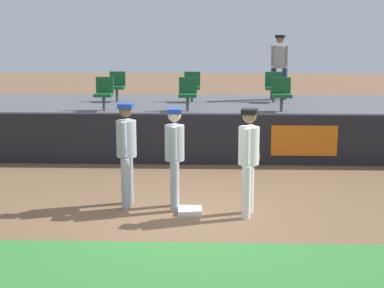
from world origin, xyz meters
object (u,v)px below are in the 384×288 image
first_base (190,211)px  seat_back_right (274,85)px  player_runner_visitor (127,147)px  seat_front_center (188,92)px  player_coach_visitor (175,151)px  seat_front_right (282,92)px  spectator_hooded (279,62)px  seat_back_left (117,85)px  seat_front_left (104,92)px  seat_back_center (192,85)px  player_fielder_home (249,155)px

first_base → seat_back_right: size_ratio=0.48×
player_runner_visitor → seat_front_center: (0.88, 4.68, 0.44)m
player_coach_visitor → seat_back_right: 7.04m
seat_front_right → spectator_hooded: spectator_hooded is taller
seat_front_right → seat_back_left: bearing=158.0°
seat_front_center → seat_front_left: bearing=-180.0°
seat_front_right → seat_front_left: 4.49m
player_runner_visitor → seat_back_center: 6.56m
seat_back_left → first_base: bearing=-71.2°
player_runner_visitor → seat_front_right: size_ratio=2.18×
seat_back_right → seat_front_center: same height
seat_back_right → seat_back_center: same height
first_base → seat_front_center: (-0.24, 5.05, 1.47)m
seat_front_right → seat_back_center: 2.93m
seat_back_right → seat_front_right: size_ratio=1.00×
player_coach_visitor → seat_back_center: 6.62m
first_base → seat_back_left: bearing=108.8°
player_coach_visitor → seat_back_center: seat_back_center is taller
seat_back_left → seat_front_left: same height
seat_front_right → seat_back_center: size_ratio=1.00×
player_coach_visitor → seat_front_right: bearing=151.7°
player_runner_visitor → seat_front_center: 4.79m
player_fielder_home → seat_back_left: 7.69m
seat_back_center → seat_front_center: bearing=-91.6°
first_base → seat_back_right: bearing=72.8°
seat_back_left → seat_back_center: size_ratio=1.00×
first_base → spectator_hooded: size_ratio=0.21×
player_coach_visitor → seat_front_left: 5.26m
player_runner_visitor → seat_back_left: 6.61m
seat_front_left → player_fielder_home: bearing=-56.9°
seat_back_left → seat_back_right: size_ratio=1.00×
seat_back_right → seat_back_center: bearing=-180.0°
seat_back_left → seat_front_center: size_ratio=1.00×
player_fielder_home → player_runner_visitor: bearing=-89.4°
first_base → seat_front_right: bearing=67.2°
seat_front_right → seat_back_right: bearing=90.2°
player_runner_visitor → spectator_hooded: bearing=156.4°
player_fielder_home → seat_front_right: 5.28m
player_fielder_home → seat_back_right: 7.04m
seat_back_center → seat_back_left: bearing=-180.0°
player_runner_visitor → seat_back_left: size_ratio=2.18×
player_fielder_home → seat_front_left: size_ratio=2.16×
player_fielder_home → player_runner_visitor: player_runner_visitor is taller
first_base → seat_front_center: seat_front_center is taller
player_fielder_home → seat_back_center: size_ratio=2.16×
player_runner_visitor → player_coach_visitor: player_runner_visitor is taller
player_coach_visitor → spectator_hooded: spectator_hooded is taller
player_coach_visitor → seat_back_right: bearing=158.4°
seat_front_left → spectator_hooded: bearing=27.1°
seat_back_left → seat_front_right: size_ratio=1.00×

